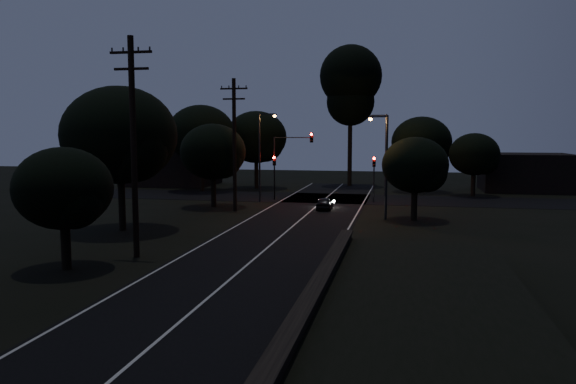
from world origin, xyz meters
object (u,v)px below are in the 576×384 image
at_px(utility_pole_mid, 133,144).
at_px(signal_left, 274,169).
at_px(streetlight_c, 384,159).
at_px(tall_pine, 351,85).
at_px(signal_right, 374,171).
at_px(utility_pole_far, 234,142).
at_px(car, 325,203).
at_px(signal_mast, 292,153).
at_px(streetlight_a, 262,151).
at_px(streetlight_b, 384,149).

bearing_deg(utility_pole_mid, signal_left, 86.79).
distance_m(utility_pole_mid, streetlight_c, 19.15).
distance_m(tall_pine, signal_right, 17.83).
relative_size(utility_pole_far, car, 3.51).
bearing_deg(signal_right, car, -122.31).
xyz_separation_m(tall_pine, signal_right, (3.60, -15.01, -8.92)).
xyz_separation_m(utility_pole_mid, signal_right, (10.60, 24.99, -2.90)).
distance_m(signal_mast, streetlight_a, 3.13).
relative_size(signal_mast, streetlight_c, 0.83).
bearing_deg(streetlight_b, tall_pine, 111.38).
height_order(utility_pole_mid, car, utility_pole_mid).
xyz_separation_m(signal_mast, streetlight_b, (8.22, 4.01, 0.30)).
bearing_deg(tall_pine, signal_left, -110.46).
distance_m(signal_right, car, 7.21).
relative_size(streetlight_b, streetlight_c, 1.07).
relative_size(utility_pole_far, tall_pine, 0.64).
bearing_deg(utility_pole_mid, utility_pole_far, 90.00).
height_order(tall_pine, signal_right, tall_pine).
height_order(streetlight_a, streetlight_c, streetlight_a).
height_order(tall_pine, signal_left, tall_pine).
distance_m(tall_pine, streetlight_c, 26.52).
bearing_deg(car, streetlight_b, -115.32).
distance_m(signal_left, streetlight_a, 2.77).
distance_m(signal_mast, streetlight_c, 13.28).
bearing_deg(tall_pine, streetlight_a, -110.36).
relative_size(tall_pine, streetlight_c, 2.17).
bearing_deg(signal_right, tall_pine, 103.49).
distance_m(signal_right, signal_mast, 7.66).
xyz_separation_m(utility_pole_mid, streetlight_a, (0.69, 23.00, -1.10)).
bearing_deg(streetlight_a, streetlight_b, 29.48).
bearing_deg(signal_right, signal_left, 180.00).
height_order(streetlight_b, streetlight_c, streetlight_b).
bearing_deg(signal_mast, streetlight_b, 25.99).
height_order(streetlight_a, car, streetlight_a).
height_order(signal_right, streetlight_c, streetlight_c).
bearing_deg(streetlight_b, utility_pole_far, -133.30).
distance_m(signal_left, streetlight_b, 10.84).
distance_m(signal_left, signal_mast, 2.26).
xyz_separation_m(signal_right, streetlight_c, (1.23, -9.99, 1.51)).
bearing_deg(utility_pole_mid, streetlight_c, 51.74).
xyz_separation_m(signal_left, signal_right, (9.20, 0.00, 0.00)).
height_order(signal_left, streetlight_a, streetlight_a).
bearing_deg(car, utility_pole_mid, 68.79).
height_order(utility_pole_mid, streetlight_b, utility_pole_mid).
relative_size(utility_pole_far, signal_right, 2.56).
relative_size(signal_right, streetlight_c, 0.55).
xyz_separation_m(tall_pine, streetlight_c, (4.83, -25.00, -7.41)).
relative_size(signal_right, car, 1.37).
xyz_separation_m(streetlight_a, streetlight_c, (11.14, -8.00, -0.29)).
distance_m(utility_pole_far, streetlight_a, 6.10).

